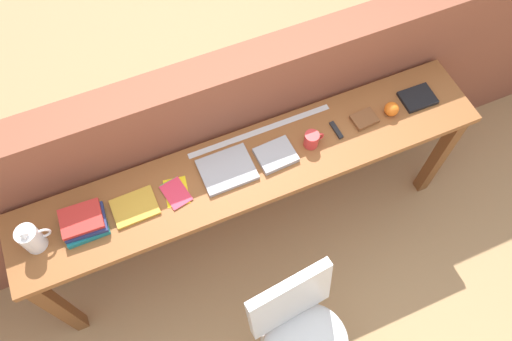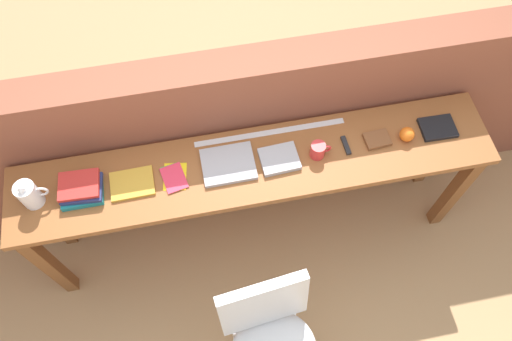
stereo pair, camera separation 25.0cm
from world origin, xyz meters
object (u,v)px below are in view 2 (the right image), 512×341
(pitcher_white, at_px, (30,194))
(sports_ball_small, at_px, (407,134))
(mug, at_px, (318,150))
(pamphlet_pile_colourful, at_px, (174,177))
(book_repair_rightmost, at_px, (438,128))
(book_stack_leftmost, at_px, (81,189))
(magazine_cycling, at_px, (132,184))
(leather_journal_brown, at_px, (377,139))
(chair_white_moulded, at_px, (270,335))
(book_open_centre, at_px, (228,164))
(multitool_folded, at_px, (346,145))

(pitcher_white, xyz_separation_m, sports_ball_small, (1.90, 0.00, -0.04))
(mug, relative_size, sports_ball_small, 1.41)
(pamphlet_pile_colourful, xyz_separation_m, book_repair_rightmost, (1.40, 0.02, 0.01))
(book_stack_leftmost, relative_size, magazine_cycling, 1.00)
(mug, xyz_separation_m, leather_journal_brown, (0.33, 0.02, -0.03))
(book_stack_leftmost, height_order, leather_journal_brown, book_stack_leftmost)
(pitcher_white, height_order, mug, pitcher_white)
(magazine_cycling, distance_m, book_repair_rightmost, 1.61)
(chair_white_moulded, distance_m, book_stack_leftmost, 1.18)
(pamphlet_pile_colourful, xyz_separation_m, book_open_centre, (0.28, 0.02, 0.01))
(pamphlet_pile_colourful, relative_size, multitool_folded, 1.64)
(sports_ball_small, bearing_deg, pitcher_white, -179.95)
(magazine_cycling, xyz_separation_m, book_open_centre, (0.49, 0.02, 0.00))
(book_open_centre, xyz_separation_m, book_repair_rightmost, (1.12, 0.01, -0.00))
(book_open_centre, relative_size, mug, 2.43)
(pitcher_white, distance_m, multitool_folded, 1.58)
(magazine_cycling, relative_size, sports_ball_small, 2.76)
(magazine_cycling, distance_m, mug, 0.95)
(pamphlet_pile_colourful, height_order, leather_journal_brown, leather_journal_brown)
(book_open_centre, bearing_deg, mug, -3.39)
(mug, bearing_deg, leather_journal_brown, 3.98)
(leather_journal_brown, xyz_separation_m, book_repair_rightmost, (0.34, 0.01, -0.00))
(multitool_folded, distance_m, sports_ball_small, 0.32)
(chair_white_moulded, xyz_separation_m, sports_ball_small, (0.88, 0.78, 0.39))
(book_repair_rightmost, bearing_deg, leather_journal_brown, -177.15)
(chair_white_moulded, distance_m, mug, 0.96)
(leather_journal_brown, height_order, sports_ball_small, sports_ball_small)
(leather_journal_brown, xyz_separation_m, sports_ball_small, (0.15, -0.01, 0.03))
(pitcher_white, height_order, book_stack_leftmost, pitcher_white)
(pamphlet_pile_colourful, bearing_deg, book_stack_leftmost, 179.58)
(mug, height_order, multitool_folded, mug)
(book_open_centre, bearing_deg, pamphlet_pile_colourful, -176.91)
(mug, bearing_deg, book_repair_rightmost, 2.76)
(pitcher_white, distance_m, mug, 1.42)
(mug, distance_m, sports_ball_small, 0.48)
(chair_white_moulded, xyz_separation_m, magazine_cycling, (-0.55, 0.78, 0.36))
(multitool_folded, distance_m, leather_journal_brown, 0.17)
(pamphlet_pile_colourful, xyz_separation_m, multitool_folded, (0.90, 0.01, 0.00))
(pamphlet_pile_colourful, relative_size, sports_ball_small, 2.32)
(mug, height_order, sports_ball_small, mug)
(book_stack_leftmost, xyz_separation_m, magazine_cycling, (0.24, -0.00, -0.03))
(book_open_centre, bearing_deg, book_stack_leftmost, -179.27)
(magazine_cycling, bearing_deg, multitool_folded, -0.34)
(book_stack_leftmost, height_order, book_repair_rightmost, book_stack_leftmost)
(chair_white_moulded, xyz_separation_m, mug, (0.40, 0.77, 0.40))
(pamphlet_pile_colourful, height_order, book_repair_rightmost, book_repair_rightmost)
(sports_ball_small, bearing_deg, book_repair_rightmost, 7.29)
(multitool_folded, xyz_separation_m, book_repair_rightmost, (0.51, 0.01, 0.00))
(multitool_folded, bearing_deg, pamphlet_pile_colourful, -179.18)
(pitcher_white, relative_size, mug, 1.67)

